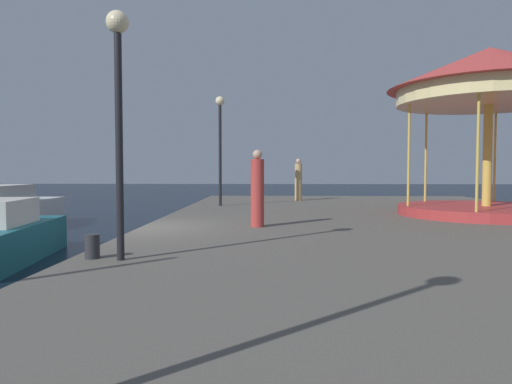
{
  "coord_description": "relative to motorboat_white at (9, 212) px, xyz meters",
  "views": [
    {
      "loc": [
        3.33,
        -11.65,
        2.27
      ],
      "look_at": [
        2.76,
        5.44,
        1.43
      ],
      "focal_mm": 32.77,
      "sensor_mm": 36.0,
      "label": 1
    }
  ],
  "objects": [
    {
      "name": "bollard_south",
      "position": [
        6.92,
        -9.66,
        0.34
      ],
      "size": [
        0.24,
        0.24,
        0.4
      ],
      "primitive_type": "cylinder",
      "color": "#2D2D33",
      "rests_on": "quay_dock"
    },
    {
      "name": "person_far_corner",
      "position": [
        9.51,
        -5.33,
        1.06
      ],
      "size": [
        0.34,
        0.34,
        1.97
      ],
      "color": "#B23833",
      "rests_on": "quay_dock"
    },
    {
      "name": "carousel",
      "position": [
        16.71,
        -2.16,
        4.05
      ],
      "size": [
        6.24,
        6.24,
        5.29
      ],
      "color": "#B23333",
      "rests_on": "quay_dock"
    },
    {
      "name": "ground_plane",
      "position": [
        6.54,
        -5.55,
        -0.66
      ],
      "size": [
        120.0,
        120.0,
        0.0
      ],
      "primitive_type": "plane",
      "color": "black"
    },
    {
      "name": "person_mid_promenade",
      "position": [
        11.13,
        4.76,
        1.06
      ],
      "size": [
        0.34,
        0.34,
        1.97
      ],
      "color": "tan",
      "rests_on": "quay_dock"
    },
    {
      "name": "motorboat_white",
      "position": [
        0.0,
        0.0,
        0.0
      ],
      "size": [
        1.85,
        5.77,
        1.69
      ],
      "color": "white",
      "rests_on": "ground"
    },
    {
      "name": "lamp_post_mid_promenade",
      "position": [
        7.43,
        -9.78,
        2.88
      ],
      "size": [
        0.36,
        0.36,
        3.98
      ],
      "color": "black",
      "rests_on": "quay_dock"
    },
    {
      "name": "lamp_post_far_end",
      "position": [
        7.81,
        1.51,
        3.12
      ],
      "size": [
        0.36,
        0.36,
        4.37
      ],
      "color": "black",
      "rests_on": "quay_dock"
    },
    {
      "name": "quay_dock",
      "position": [
        13.4,
        -5.55,
        -0.26
      ],
      "size": [
        13.71,
        28.21,
        0.8
      ],
      "primitive_type": "cube",
      "color": "#5B564F",
      "rests_on": "ground"
    }
  ]
}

